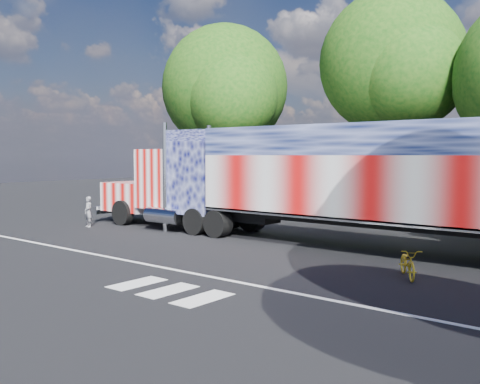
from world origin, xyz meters
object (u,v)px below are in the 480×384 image
Objects in this scene: semi_truck at (319,179)px; coach_bus at (294,181)px; bicycle at (408,263)px; tree_n_mid at (394,63)px; tree_nw_a at (226,88)px; woman at (88,212)px.

semi_truck is 9.59m from coach_bus.
bicycle is 21.57m from tree_n_mid.
bicycle is 0.12× the size of tree_nw_a.
semi_truck is 6.24m from bicycle.
semi_truck is 14.24× the size of bicycle.
semi_truck is 1.76× the size of coach_bus.
bicycle is 0.12× the size of tree_n_mid.
coach_bus is at bearing -30.88° from tree_nw_a.
tree_nw_a is at bearing 106.91° from bicycle.
coach_bus is at bearing 100.80° from bicycle.
bicycle is at bearing -65.38° from tree_n_mid.
tree_nw_a is at bearing 140.17° from semi_truck.
woman is at bearing -71.89° from tree_nw_a.
tree_nw_a reaches higher than bicycle.
semi_truck is 1.70× the size of tree_nw_a.
woman is (-4.98, -10.12, -1.22)m from coach_bus.
woman is 15.87m from bicycle.
bicycle is (10.87, -10.78, -1.53)m from coach_bus.
coach_bus is (-6.02, 7.45, -0.54)m from semi_truck.
tree_nw_a reaches higher than coach_bus.
coach_bus is 0.94× the size of tree_n_mid.
tree_nw_a is at bearing 149.12° from coach_bus.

